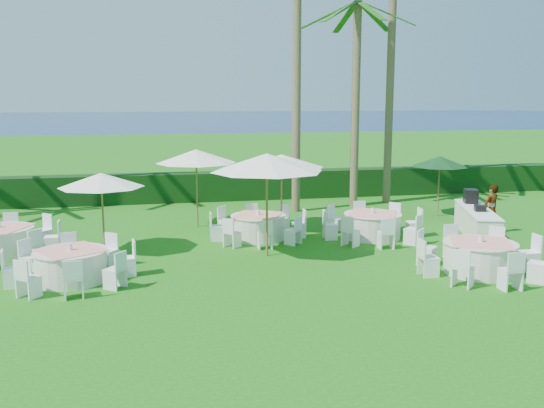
{
  "coord_description": "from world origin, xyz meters",
  "views": [
    {
      "loc": [
        -1.85,
        -13.58,
        4.37
      ],
      "look_at": [
        1.65,
        3.39,
        1.3
      ],
      "focal_mm": 40.0,
      "sensor_mm": 36.0,
      "label": 1
    }
  ],
  "objects_px": {
    "banquet_table_d": "(0,241)",
    "banquet_table_e": "(258,226)",
    "banquet_table_c": "(480,257)",
    "banquet_table_f": "(372,225)",
    "umbrella_d": "(282,161)",
    "staff_person": "(491,209)",
    "umbrella_c": "(196,156)",
    "banquet_table_a": "(71,265)",
    "umbrella_a": "(101,180)",
    "umbrella_b": "(267,163)",
    "buffet_table": "(476,221)",
    "umbrella_green": "(440,162)"
  },
  "relations": [
    {
      "from": "banquet_table_d",
      "to": "buffet_table",
      "type": "bearing_deg",
      "value": -1.39
    },
    {
      "from": "buffet_table",
      "to": "umbrella_c",
      "type": "bearing_deg",
      "value": 160.02
    },
    {
      "from": "umbrella_c",
      "to": "umbrella_b",
      "type": "bearing_deg",
      "value": -69.76
    },
    {
      "from": "banquet_table_a",
      "to": "staff_person",
      "type": "height_order",
      "value": "staff_person"
    },
    {
      "from": "banquet_table_f",
      "to": "umbrella_a",
      "type": "distance_m",
      "value": 8.29
    },
    {
      "from": "banquet_table_c",
      "to": "umbrella_green",
      "type": "height_order",
      "value": "umbrella_green"
    },
    {
      "from": "banquet_table_a",
      "to": "umbrella_green",
      "type": "xyz_separation_m",
      "value": [
        12.37,
        5.68,
        1.63
      ]
    },
    {
      "from": "buffet_table",
      "to": "banquet_table_f",
      "type": "bearing_deg",
      "value": 174.18
    },
    {
      "from": "banquet_table_d",
      "to": "staff_person",
      "type": "distance_m",
      "value": 14.89
    },
    {
      "from": "staff_person",
      "to": "banquet_table_d",
      "type": "bearing_deg",
      "value": -22.35
    },
    {
      "from": "umbrella_a",
      "to": "staff_person",
      "type": "relative_size",
      "value": 1.47
    },
    {
      "from": "umbrella_d",
      "to": "buffet_table",
      "type": "bearing_deg",
      "value": -18.97
    },
    {
      "from": "banquet_table_c",
      "to": "banquet_table_f",
      "type": "xyz_separation_m",
      "value": [
        -1.24,
        4.19,
        -0.01
      ]
    },
    {
      "from": "umbrella_a",
      "to": "buffet_table",
      "type": "relative_size",
      "value": 0.63
    },
    {
      "from": "banquet_table_d",
      "to": "staff_person",
      "type": "relative_size",
      "value": 1.99
    },
    {
      "from": "banquet_table_e",
      "to": "umbrella_c",
      "type": "relative_size",
      "value": 1.11
    },
    {
      "from": "umbrella_d",
      "to": "umbrella_b",
      "type": "bearing_deg",
      "value": -109.42
    },
    {
      "from": "banquet_table_c",
      "to": "umbrella_a",
      "type": "relative_size",
      "value": 1.34
    },
    {
      "from": "staff_person",
      "to": "banquet_table_f",
      "type": "bearing_deg",
      "value": -24.57
    },
    {
      "from": "banquet_table_a",
      "to": "umbrella_a",
      "type": "relative_size",
      "value": 1.29
    },
    {
      "from": "umbrella_green",
      "to": "umbrella_a",
      "type": "bearing_deg",
      "value": -165.27
    },
    {
      "from": "umbrella_b",
      "to": "umbrella_green",
      "type": "bearing_deg",
      "value": 30.58
    },
    {
      "from": "buffet_table",
      "to": "banquet_table_e",
      "type": "bearing_deg",
      "value": 172.12
    },
    {
      "from": "banquet_table_c",
      "to": "umbrella_d",
      "type": "distance_m",
      "value": 7.24
    },
    {
      "from": "banquet_table_d",
      "to": "banquet_table_f",
      "type": "xyz_separation_m",
      "value": [
        10.94,
        -0.0,
        -0.01
      ]
    },
    {
      "from": "banquet_table_a",
      "to": "umbrella_d",
      "type": "xyz_separation_m",
      "value": [
        6.17,
        4.53,
        1.9
      ]
    },
    {
      "from": "banquet_table_d",
      "to": "banquet_table_e",
      "type": "distance_m",
      "value": 7.43
    },
    {
      "from": "banquet_table_d",
      "to": "banquet_table_f",
      "type": "bearing_deg",
      "value": -0.02
    },
    {
      "from": "banquet_table_a",
      "to": "banquet_table_c",
      "type": "xyz_separation_m",
      "value": [
        9.97,
        -1.35,
        0.02
      ]
    },
    {
      "from": "banquet_table_d",
      "to": "umbrella_c",
      "type": "height_order",
      "value": "umbrella_c"
    },
    {
      "from": "umbrella_b",
      "to": "umbrella_c",
      "type": "height_order",
      "value": "umbrella_b"
    },
    {
      "from": "umbrella_b",
      "to": "buffet_table",
      "type": "distance_m",
      "value": 7.45
    },
    {
      "from": "banquet_table_d",
      "to": "umbrella_c",
      "type": "distance_m",
      "value": 6.64
    },
    {
      "from": "banquet_table_d",
      "to": "banquet_table_f",
      "type": "distance_m",
      "value": 10.94
    },
    {
      "from": "banquet_table_e",
      "to": "umbrella_c",
      "type": "bearing_deg",
      "value": 128.18
    },
    {
      "from": "banquet_table_a",
      "to": "umbrella_a",
      "type": "height_order",
      "value": "umbrella_a"
    },
    {
      "from": "umbrella_a",
      "to": "umbrella_c",
      "type": "height_order",
      "value": "umbrella_c"
    },
    {
      "from": "banquet_table_d",
      "to": "umbrella_d",
      "type": "xyz_separation_m",
      "value": [
        8.39,
        1.69,
        1.87
      ]
    },
    {
      "from": "banquet_table_d",
      "to": "umbrella_green",
      "type": "relative_size",
      "value": 1.44
    },
    {
      "from": "banquet_table_f",
      "to": "staff_person",
      "type": "distance_m",
      "value": 3.97
    },
    {
      "from": "umbrella_c",
      "to": "umbrella_d",
      "type": "height_order",
      "value": "umbrella_c"
    },
    {
      "from": "banquet_table_a",
      "to": "banquet_table_d",
      "type": "bearing_deg",
      "value": 127.96
    },
    {
      "from": "banquet_table_f",
      "to": "umbrella_d",
      "type": "relative_size",
      "value": 1.11
    },
    {
      "from": "umbrella_d",
      "to": "staff_person",
      "type": "relative_size",
      "value": 1.75
    },
    {
      "from": "banquet_table_a",
      "to": "umbrella_green",
      "type": "relative_size",
      "value": 1.37
    },
    {
      "from": "banquet_table_f",
      "to": "umbrella_a",
      "type": "xyz_separation_m",
      "value": [
        -8.12,
        -0.25,
        1.67
      ]
    },
    {
      "from": "banquet_table_a",
      "to": "buffet_table",
      "type": "height_order",
      "value": "buffet_table"
    },
    {
      "from": "banquet_table_a",
      "to": "buffet_table",
      "type": "distance_m",
      "value": 12.35
    },
    {
      "from": "umbrella_d",
      "to": "staff_person",
      "type": "distance_m",
      "value": 6.93
    },
    {
      "from": "umbrella_green",
      "to": "staff_person",
      "type": "xyz_separation_m",
      "value": [
        0.31,
        -3.05,
        -1.23
      ]
    }
  ]
}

